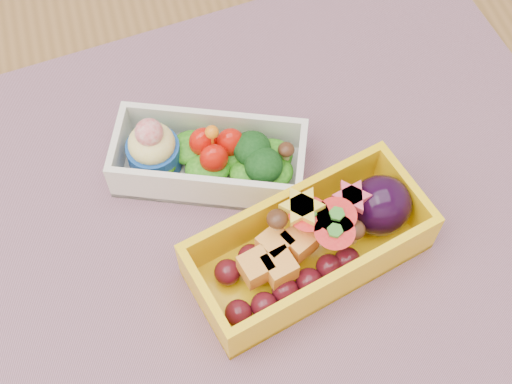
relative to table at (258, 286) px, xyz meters
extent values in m
cube|color=brown|center=(0.00, 0.00, 0.08)|extent=(1.20, 0.80, 0.04)
cube|color=gray|center=(0.00, 0.02, 0.10)|extent=(0.64, 0.52, 0.00)
cube|color=silver|center=(-0.02, 0.07, 0.12)|extent=(0.17, 0.12, 0.04)
ellipsoid|color=#56B926|center=(-0.02, 0.07, 0.12)|extent=(0.16, 0.11, 0.02)
cylinder|color=#1546A0|center=(-0.07, 0.09, 0.12)|extent=(0.04, 0.04, 0.03)
sphere|color=red|center=(-0.07, 0.09, 0.16)|extent=(0.02, 0.02, 0.02)
ellipsoid|color=red|center=(-0.02, 0.08, 0.14)|extent=(0.02, 0.02, 0.03)
ellipsoid|color=red|center=(-0.02, 0.06, 0.14)|extent=(0.02, 0.02, 0.03)
ellipsoid|color=red|center=(0.00, 0.07, 0.14)|extent=(0.02, 0.02, 0.03)
sphere|color=orange|center=(-0.02, 0.07, 0.16)|extent=(0.01, 0.01, 0.01)
ellipsoid|color=black|center=(0.01, 0.06, 0.14)|extent=(0.03, 0.03, 0.03)
ellipsoid|color=black|center=(0.02, 0.05, 0.14)|extent=(0.03, 0.03, 0.03)
ellipsoid|color=#3F2111|center=(0.04, 0.05, 0.14)|extent=(0.01, 0.01, 0.01)
cube|color=yellow|center=(0.03, -0.03, 0.13)|extent=(0.20, 0.13, 0.05)
ellipsoid|color=#4C0E18|center=(0.00, -0.04, 0.12)|extent=(0.11, 0.07, 0.02)
cube|color=orange|center=(0.00, -0.03, 0.14)|extent=(0.06, 0.05, 0.02)
cone|color=red|center=(0.03, -0.02, 0.14)|extent=(0.04, 0.04, 0.03)
cone|color=red|center=(0.05, -0.02, 0.14)|extent=(0.04, 0.04, 0.03)
cone|color=red|center=(0.05, -0.04, 0.14)|extent=(0.04, 0.04, 0.03)
cylinder|color=yellow|center=(0.03, -0.01, 0.16)|extent=(0.03, 0.03, 0.01)
cylinder|color=#E53F5B|center=(0.07, -0.01, 0.15)|extent=(0.03, 0.03, 0.01)
ellipsoid|color=#3F2111|center=(0.01, -0.01, 0.14)|extent=(0.02, 0.02, 0.01)
ellipsoid|color=#3F2111|center=(0.07, -0.03, 0.14)|extent=(0.02, 0.02, 0.01)
ellipsoid|color=black|center=(0.10, -0.01, 0.13)|extent=(0.05, 0.05, 0.05)
camera|label=1|loc=(-0.07, -0.25, 0.63)|focal=50.24mm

